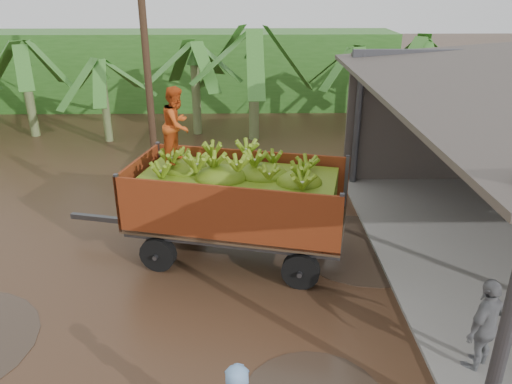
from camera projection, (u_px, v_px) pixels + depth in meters
ground at (153, 289)px, 10.42m from camera, size 100.00×100.00×0.00m
hedge_north at (166, 70)px, 24.35m from camera, size 22.00×3.00×3.60m
banana_trailer at (237, 198)px, 11.14m from camera, size 6.73×3.35×3.89m
man_grey at (485, 326)px, 7.98m from camera, size 1.06×0.97×1.74m
utility_pole at (146, 51)px, 15.91m from camera, size 1.20×0.24×7.52m
banana_plants at (33, 120)px, 15.44m from camera, size 24.34×21.13×4.33m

